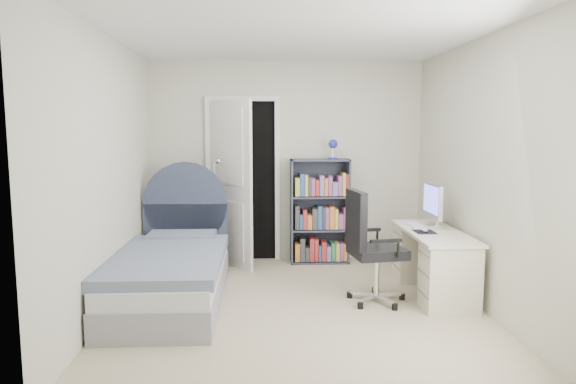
{
  "coord_description": "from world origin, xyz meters",
  "views": [
    {
      "loc": [
        -0.33,
        -4.66,
        1.66
      ],
      "look_at": [
        -0.07,
        0.18,
        1.06
      ],
      "focal_mm": 32.0,
      "sensor_mm": 36.0,
      "label": 1
    }
  ],
  "objects": [
    {
      "name": "room_shell",
      "position": [
        0.0,
        0.0,
        1.25
      ],
      "size": [
        3.5,
        3.7,
        2.6
      ],
      "color": "tan",
      "rests_on": "ground"
    },
    {
      "name": "door",
      "position": [
        -0.64,
        1.57,
        1.03
      ],
      "size": [
        0.92,
        0.66,
        2.06
      ],
      "color": "black",
      "rests_on": "ground"
    },
    {
      "name": "bed",
      "position": [
        -1.19,
        0.25,
        0.29
      ],
      "size": [
        1.0,
        2.09,
        1.29
      ],
      "color": "gray",
      "rests_on": "ground"
    },
    {
      "name": "nightstand",
      "position": [
        -1.13,
        1.54,
        0.41
      ],
      "size": [
        0.43,
        0.43,
        0.63
      ],
      "color": "tan",
      "rests_on": "ground"
    },
    {
      "name": "floor_lamp",
      "position": [
        -0.87,
        1.5,
        0.54
      ],
      "size": [
        0.19,
        0.19,
        1.32
      ],
      "color": "silver",
      "rests_on": "ground"
    },
    {
      "name": "bookcase",
      "position": [
        0.41,
        1.59,
        0.6
      ],
      "size": [
        0.72,
        0.31,
        1.53
      ],
      "color": "#3D4353",
      "rests_on": "ground"
    },
    {
      "name": "desk",
      "position": [
        1.4,
        0.3,
        0.36
      ],
      "size": [
        0.53,
        1.33,
        1.09
      ],
      "color": "beige",
      "rests_on": "ground"
    },
    {
      "name": "office_chair",
      "position": [
        0.69,
        0.06,
        0.6
      ],
      "size": [
        0.58,
        0.6,
        1.09
      ],
      "color": "silver",
      "rests_on": "ground"
    }
  ]
}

